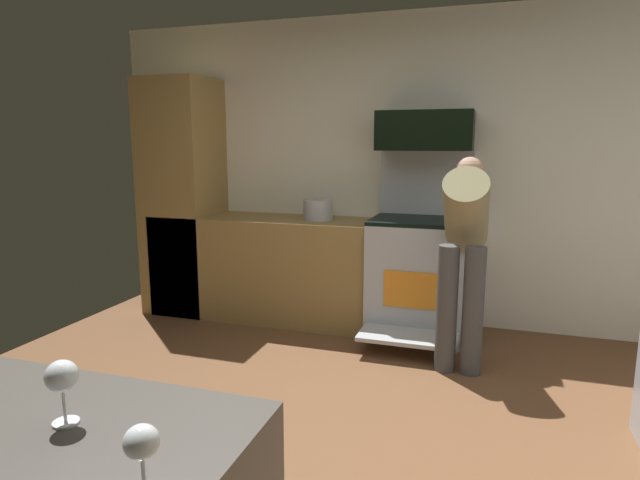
{
  "coord_description": "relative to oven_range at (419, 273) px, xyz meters",
  "views": [
    {
      "loc": [
        0.79,
        -2.25,
        1.54
      ],
      "look_at": [
        -0.04,
        0.3,
        1.05
      ],
      "focal_mm": 29.81,
      "sensor_mm": 36.0,
      "label": 1
    }
  ],
  "objects": [
    {
      "name": "stock_pot",
      "position": [
        -0.86,
        0.01,
        0.48
      ],
      "size": [
        0.25,
        0.25,
        0.17
      ],
      "primitive_type": "cylinder",
      "color": "#B3B6BB",
      "rests_on": "lower_cabinet_run"
    },
    {
      "name": "oven_range",
      "position": [
        0.0,
        0.0,
        0.0
      ],
      "size": [
        0.76,
        0.98,
        1.48
      ],
      "color": "#B7BDC5",
      "rests_on": "ground"
    },
    {
      "name": "lower_cabinet_run",
      "position": [
        -1.16,
        0.01,
        -0.06
      ],
      "size": [
        2.4,
        0.6,
        0.9
      ],
      "primitive_type": "cube",
      "color": "olive",
      "rests_on": "ground"
    },
    {
      "name": "person_cook",
      "position": [
        0.37,
        -0.52,
        0.37
      ],
      "size": [
        0.31,
        0.68,
        1.44
      ],
      "color": "#474747",
      "rests_on": "ground"
    },
    {
      "name": "wall_back",
      "position": [
        -0.26,
        0.37,
        0.79
      ],
      "size": [
        5.2,
        0.12,
        2.6
      ],
      "primitive_type": "cube",
      "color": "silver",
      "rests_on": "ground"
    },
    {
      "name": "microwave",
      "position": [
        -0.0,
        0.09,
        1.13
      ],
      "size": [
        0.74,
        0.38,
        0.31
      ],
      "primitive_type": "cube",
      "color": "black",
      "rests_on": "oven_range"
    },
    {
      "name": "wine_glass_mid",
      "position": [
        -0.38,
        -3.32,
        0.51
      ],
      "size": [
        0.07,
        0.07,
        0.16
      ],
      "color": "silver",
      "rests_on": "counter_island"
    },
    {
      "name": "wine_glass_near",
      "position": [
        -0.04,
        -3.49,
        0.5
      ],
      "size": [
        0.07,
        0.07,
        0.15
      ],
      "color": "silver",
      "rests_on": "counter_island"
    },
    {
      "name": "cabinet_column",
      "position": [
        -2.16,
        0.01,
        0.54
      ],
      "size": [
        0.6,
        0.6,
        2.1
      ],
      "primitive_type": "cube",
      "color": "olive",
      "rests_on": "ground"
    },
    {
      "name": "ground_plane",
      "position": [
        -0.26,
        -1.97,
        -0.52
      ],
      "size": [
        5.2,
        4.8,
        0.02
      ],
      "primitive_type": "cube",
      "color": "brown"
    }
  ]
}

